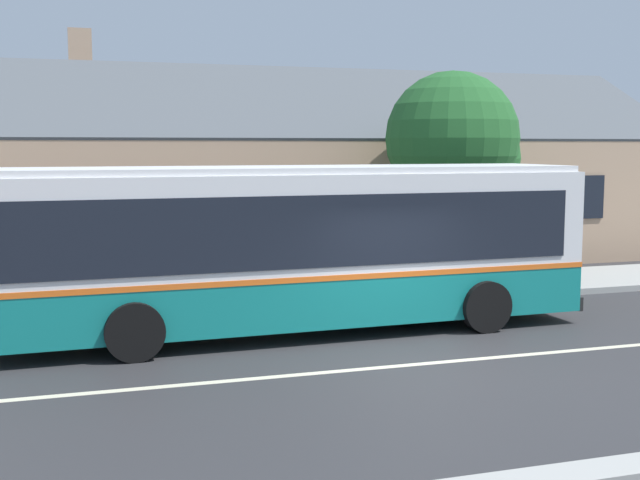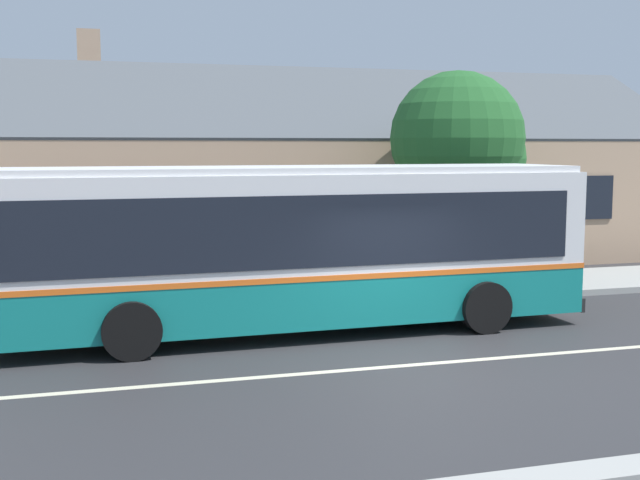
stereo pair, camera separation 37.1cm
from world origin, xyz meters
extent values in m
plane|color=#2D2D30|center=(0.00, 0.00, 0.00)|extent=(300.00, 300.00, 0.00)
cube|color=#9E9E99|center=(0.00, 6.00, 0.07)|extent=(60.00, 3.00, 0.15)
cube|color=#9E9E99|center=(0.00, -4.75, 0.06)|extent=(60.00, 0.50, 0.12)
cube|color=beige|center=(0.00, 0.00, 0.00)|extent=(60.00, 0.16, 0.01)
cube|color=tan|center=(1.26, 13.65, 1.85)|extent=(23.08, 9.54, 3.70)
cube|color=#4C5156|center=(1.26, 11.26, 4.87)|extent=(23.68, 4.84, 2.48)
cube|color=#4C5156|center=(1.26, 16.03, 4.87)|extent=(23.68, 4.84, 2.48)
cube|color=tan|center=(-5.09, 14.60, 6.54)|extent=(0.70, 0.70, 1.20)
cube|color=black|center=(-6.82, 8.85, 2.04)|extent=(1.10, 0.06, 1.30)
cube|color=black|center=(-1.44, 8.85, 2.04)|extent=(1.10, 0.06, 1.30)
cube|color=black|center=(3.95, 8.85, 2.04)|extent=(1.10, 0.06, 1.30)
cube|color=black|center=(9.34, 8.85, 2.04)|extent=(1.10, 0.06, 1.30)
cube|color=#4C3323|center=(4.72, 8.85, 1.05)|extent=(1.00, 0.06, 2.10)
cube|color=#147F7A|center=(-1.53, 2.90, 0.72)|extent=(11.33, 2.75, 0.89)
cube|color=orange|center=(-1.53, 2.90, 1.22)|extent=(11.35, 2.77, 0.10)
cube|color=white|center=(-1.53, 2.90, 2.16)|extent=(11.33, 2.75, 1.79)
cube|color=white|center=(-1.53, 2.90, 3.11)|extent=(11.10, 2.62, 0.12)
cube|color=black|center=(-1.56, 4.16, 2.06)|extent=(10.38, 0.26, 1.29)
cube|color=black|center=(-1.50, 1.64, 2.06)|extent=(10.38, 0.26, 1.29)
cube|color=black|center=(4.13, 3.02, 2.06)|extent=(0.09, 2.20, 1.29)
cube|color=black|center=(4.13, 3.02, 2.91)|extent=(0.08, 1.75, 0.24)
cube|color=black|center=(4.15, 3.02, 0.40)|extent=(0.13, 2.50, 0.28)
cube|color=#B21919|center=(-2.97, 4.14, 0.72)|extent=(3.16, 0.10, 0.62)
cube|color=black|center=(2.84, 4.27, 1.49)|extent=(0.90, 0.05, 2.43)
cylinder|color=black|center=(1.94, 4.23, 0.50)|extent=(1.01, 0.30, 1.00)
cylinder|color=black|center=(2.00, 1.73, 0.50)|extent=(1.01, 0.30, 1.00)
cylinder|color=black|center=(-4.66, 4.08, 0.50)|extent=(1.01, 0.30, 1.00)
cylinder|color=black|center=(-4.60, 1.58, 0.50)|extent=(1.01, 0.30, 1.00)
cube|color=#4C4C4C|center=(-6.69, 6.24, 0.60)|extent=(1.71, 0.10, 0.04)
cube|color=#4C4C4C|center=(-6.69, 6.09, 0.60)|extent=(1.71, 0.10, 0.04)
cube|color=#4C4C4C|center=(-6.69, 5.95, 0.60)|extent=(1.71, 0.10, 0.04)
cube|color=#4C4C4C|center=(-6.69, 5.82, 0.90)|extent=(1.71, 0.04, 0.10)
cube|color=#4C4C4C|center=(-6.69, 5.82, 1.04)|extent=(1.71, 0.04, 0.10)
cube|color=black|center=(-6.01, 6.09, 0.38)|extent=(0.08, 0.43, 0.45)
cylinder|color=#4C3828|center=(3.90, 7.10, 1.32)|extent=(0.29, 0.29, 2.64)
sphere|color=#235B28|center=(3.90, 7.10, 3.76)|extent=(3.44, 3.44, 3.44)
sphere|color=#235B28|center=(4.56, 7.19, 3.24)|extent=(2.48, 2.48, 2.48)
cylinder|color=gray|center=(5.78, 5.00, 1.35)|extent=(0.07, 0.07, 2.40)
cube|color=#1959A5|center=(5.78, 4.98, 2.30)|extent=(0.36, 0.03, 0.48)
camera|label=1|loc=(-5.55, -11.73, 3.55)|focal=45.00mm
camera|label=2|loc=(-5.19, -11.84, 3.55)|focal=45.00mm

